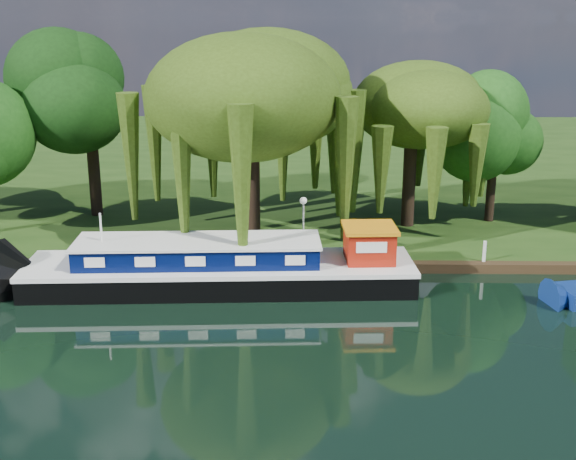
{
  "coord_description": "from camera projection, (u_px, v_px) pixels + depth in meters",
  "views": [
    {
      "loc": [
        0.38,
        -23.87,
        11.47
      ],
      "look_at": [
        -0.16,
        5.49,
        2.8
      ],
      "focal_mm": 45.0,
      "sensor_mm": 36.0,
      "label": 1
    }
  ],
  "objects": [
    {
      "name": "lamppost",
      "position": [
        303.0,
        209.0,
        35.52
      ],
      "size": [
        0.36,
        0.36,
        2.56
      ],
      "color": "silver",
      "rests_on": "far_bank"
    },
    {
      "name": "dutch_barge",
      "position": [
        223.0,
        268.0,
        31.7
      ],
      "size": [
        17.15,
        4.72,
        3.58
      ],
      "rotation": [
        0.0,
        0.0,
        0.05
      ],
      "color": "black",
      "rests_on": "ground"
    },
    {
      "name": "reeds_near",
      "position": [
        551.0,
        458.0,
        18.61
      ],
      "size": [
        33.7,
        1.5,
        1.1
      ],
      "color": "#164612",
      "rests_on": "ground"
    },
    {
      "name": "far_bank",
      "position": [
        296.0,
        161.0,
        58.69
      ],
      "size": [
        120.0,
        52.0,
        0.45
      ],
      "primitive_type": "cube",
      "color": "#19330E",
      "rests_on": "ground"
    },
    {
      "name": "willow_left",
      "position": [
        252.0,
        97.0,
        34.9
      ],
      "size": [
        8.4,
        8.4,
        10.07
      ],
      "color": "black",
      "rests_on": "far_bank"
    },
    {
      "name": "tree_far_right",
      "position": [
        496.0,
        133.0,
        39.4
      ],
      "size": [
        4.37,
        4.37,
        7.16
      ],
      "color": "black",
      "rests_on": "far_bank"
    },
    {
      "name": "mooring_posts",
      "position": [
        282.0,
        250.0,
        33.94
      ],
      "size": [
        19.16,
        0.16,
        1.0
      ],
      "color": "silver",
      "rests_on": "far_bank"
    },
    {
      "name": "ground",
      "position": [
        290.0,
        347.0,
        26.15
      ],
      "size": [
        120.0,
        120.0,
        0.0
      ],
      "primitive_type": "plane",
      "color": "black"
    },
    {
      "name": "tree_far_mid",
      "position": [
        89.0,
        100.0,
        40.12
      ],
      "size": [
        5.86,
        5.86,
        9.59
      ],
      "color": "black",
      "rests_on": "far_bank"
    },
    {
      "name": "willow_right",
      "position": [
        412.0,
        120.0,
        38.23
      ],
      "size": [
        6.54,
        6.54,
        7.96
      ],
      "color": "black",
      "rests_on": "far_bank"
    }
  ]
}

